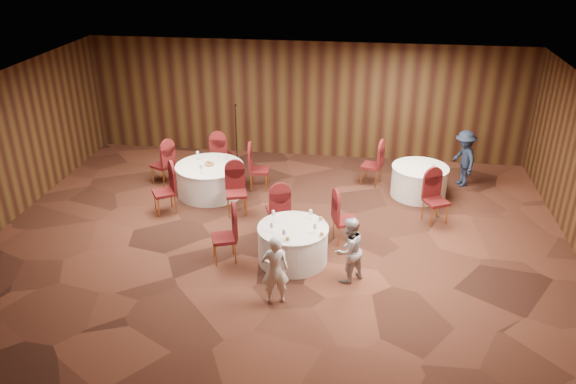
# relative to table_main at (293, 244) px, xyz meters

# --- Properties ---
(ground) EXTENTS (12.00, 12.00, 0.00)m
(ground) POSITION_rel_table_main_xyz_m (-0.41, 0.59, -0.38)
(ground) COLOR black
(ground) RESTS_ON ground
(room_shell) EXTENTS (12.00, 12.00, 12.00)m
(room_shell) POSITION_rel_table_main_xyz_m (-0.41, 0.59, 1.59)
(room_shell) COLOR silver
(room_shell) RESTS_ON ground
(table_main) EXTENTS (1.37, 1.37, 0.74)m
(table_main) POSITION_rel_table_main_xyz_m (0.00, 0.00, 0.00)
(table_main) COLOR white
(table_main) RESTS_ON ground
(table_left) EXTENTS (1.64, 1.64, 0.74)m
(table_left) POSITION_rel_table_main_xyz_m (-2.39, 2.73, 0.00)
(table_left) COLOR white
(table_left) RESTS_ON ground
(table_right) EXTENTS (1.35, 1.35, 0.74)m
(table_right) POSITION_rel_table_main_xyz_m (2.63, 3.35, 0.00)
(table_right) COLOR white
(table_right) RESTS_ON ground
(chairs_main) EXTENTS (2.97, 1.97, 1.00)m
(chairs_main) POSITION_rel_table_main_xyz_m (-0.28, 0.61, 0.12)
(chairs_main) COLOR #420D0E
(chairs_main) RESTS_ON ground
(chairs_left) EXTENTS (3.10, 3.02, 1.00)m
(chairs_left) POSITION_rel_table_main_xyz_m (-2.42, 2.76, 0.12)
(chairs_left) COLOR #420D0E
(chairs_left) RESTS_ON ground
(chairs_right) EXTENTS (2.08, 2.51, 1.00)m
(chairs_right) POSITION_rel_table_main_xyz_m (2.19, 2.93, 0.12)
(chairs_right) COLOR #420D0E
(chairs_right) RESTS_ON ground
(tabletop_main) EXTENTS (1.10, 1.01, 0.22)m
(tabletop_main) POSITION_rel_table_main_xyz_m (0.14, -0.09, 0.47)
(tabletop_main) COLOR silver
(tabletop_main) RESTS_ON table_main
(tabletop_left) EXTENTS (0.84, 0.87, 0.22)m
(tabletop_left) POSITION_rel_table_main_xyz_m (-2.39, 2.73, 0.45)
(tabletop_left) COLOR silver
(tabletop_left) RESTS_ON table_left
(tabletop_right) EXTENTS (0.08, 0.08, 0.22)m
(tabletop_right) POSITION_rel_table_main_xyz_m (2.88, 3.08, 0.52)
(tabletop_right) COLOR silver
(tabletop_right) RESTS_ON table_right
(mic_stand) EXTENTS (0.24, 0.24, 1.66)m
(mic_stand) POSITION_rel_table_main_xyz_m (-2.17, 4.69, 0.11)
(mic_stand) COLOR black
(mic_stand) RESTS_ON ground
(woman_a) EXTENTS (0.54, 0.42, 1.30)m
(woman_a) POSITION_rel_table_main_xyz_m (-0.13, -1.36, 0.28)
(woman_a) COLOR silver
(woman_a) RESTS_ON ground
(woman_b) EXTENTS (0.78, 0.78, 1.28)m
(woman_b) POSITION_rel_table_main_xyz_m (1.09, -0.52, 0.27)
(woman_b) COLOR #B9B8BE
(woman_b) RESTS_ON ground
(man_c) EXTENTS (0.78, 1.05, 1.44)m
(man_c) POSITION_rel_table_main_xyz_m (3.73, 4.09, 0.34)
(man_c) COLOR #162033
(man_c) RESTS_ON ground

